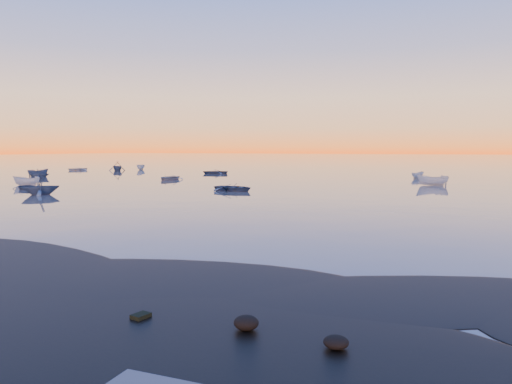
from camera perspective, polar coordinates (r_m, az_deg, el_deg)
The scene contains 4 objects.
ground at distance 116.34m, azimuth 14.60°, elevation 2.50°, with size 600.00×600.00×0.00m, color #655A54.
mud_lobes at distance 21.35m, azimuth -24.28°, elevation -8.47°, with size 140.00×6.00×0.07m, color black, non-canonical shape.
moored_fleet at distance 70.07m, azimuth 9.55°, elevation 1.02°, with size 124.00×58.00×1.20m, color silver, non-canonical shape.
boat_near_left at distance 64.44m, azimuth -24.79°, elevation 0.28°, with size 3.73×1.56×0.93m, color #354865.
Camera 1 is at (15.15, -15.24, 4.83)m, focal length 35.00 mm.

